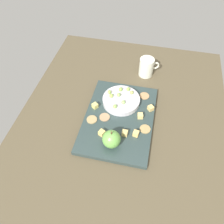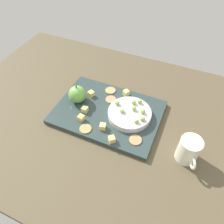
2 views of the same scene
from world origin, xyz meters
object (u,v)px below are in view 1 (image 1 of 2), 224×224
Objects in this scene: grape_5 at (128,89)px; platter at (119,119)px; cheese_cube_5 at (102,133)px; cheese_cube_0 at (95,106)px; cheese_cube_3 at (125,133)px; cracker_0 at (105,117)px; cheese_cube_2 at (136,133)px; cheese_cube_4 at (151,108)px; cracker_2 at (144,96)px; cup at (147,67)px; grape_0 at (132,92)px; grape_2 at (123,102)px; grape_3 at (121,89)px; apple_whole at (111,139)px; serving_dish at (121,100)px; grape_4 at (109,92)px; grape_6 at (115,106)px; grape_7 at (111,96)px; cheese_cube_1 at (140,116)px; cracker_3 at (92,120)px; cracker_1 at (145,129)px; grape_1 at (119,95)px.

platter is at bearing -4.27° from grape_5.
cheese_cube_0 is at bearing -154.23° from cheese_cube_5.
cheese_cube_3 is at bearing 102.04° from cheese_cube_5.
cheese_cube_5 is at bearing 6.23° from cracker_0.
cheese_cube_2 is at bearing 61.81° from cheese_cube_0.
cheese_cube_5 is at bearing -45.74° from cheese_cube_4.
cracker_2 is 17.13cm from cup.
grape_0 is at bearing 122.82° from cheese_cube_0.
grape_2 is 7.52cm from grape_3.
apple_whole is 3.27× the size of cheese_cube_5.
cheese_cube_3 is at bearing 15.69° from grape_3.
serving_dish is 5.71cm from grape_0.
cracker_0 is 2.38× the size of grape_4.
grape_6 reaches higher than grape_2.
grape_7 is at bearing -148.25° from platter.
cheese_cube_2 is at bearing 99.83° from cheese_cube_3.
cheese_cube_1 is (-14.91, 8.72, -2.37)cm from apple_whole.
grape_4 is at bearing -175.52° from cheese_cube_5.
cracker_3 is 2.38× the size of grape_3.
grape_4 is 24.90cm from cup.
serving_dish is 5.13cm from grape_3.
grape_0 is at bearing -120.18° from cheese_cube_4.
cheese_cube_4 is 8.09cm from cracker_2.
cup is (-16.89, -1.39, 2.47)cm from cracker_2.
serving_dish reaches higher than cracker_2.
cheese_cube_0 is 23.22cm from cracker_1.
serving_dish is 8.91× the size of grape_3.
cracker_2 is 1.00× the size of cracker_3.
grape_1 is (-10.87, 3.61, 2.99)cm from cracker_0.
grape_0 is 1.00× the size of grape_4.
serving_dish is 6.26cm from grape_4.
cheese_cube_0 reaches higher than cracker_1.
cheese_cube_2 is 1.16× the size of grape_6.
grape_5 is (-0.95, 3.06, -0.12)cm from grape_3.
grape_2 is at bearing 138.78° from cracker_0.
grape_6 is (-2.81, -2.34, 4.10)cm from platter.
grape_3 reaches higher than cracker_0.
cracker_3 is 13.83cm from grape_7.
apple_whole is at bearing 14.76° from grape_4.
cheese_cube_0 is at bearing -54.15° from grape_1.
cheese_cube_4 is at bearing 119.64° from platter.
serving_dish is 8.91× the size of grape_1.
serving_dish reaches higher than cracker_1.
cheese_cube_1 is at bearing 149.69° from apple_whole.
platter is at bearing -60.36° from cheese_cube_4.
cheese_cube_0 is at bearing -76.55° from grape_2.
grape_2 reaches higher than cracker_0.
cracker_0 is 2.38× the size of grape_5.
grape_2 reaches higher than cheese_cube_5.
grape_1 is at bearing -129.10° from serving_dish.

